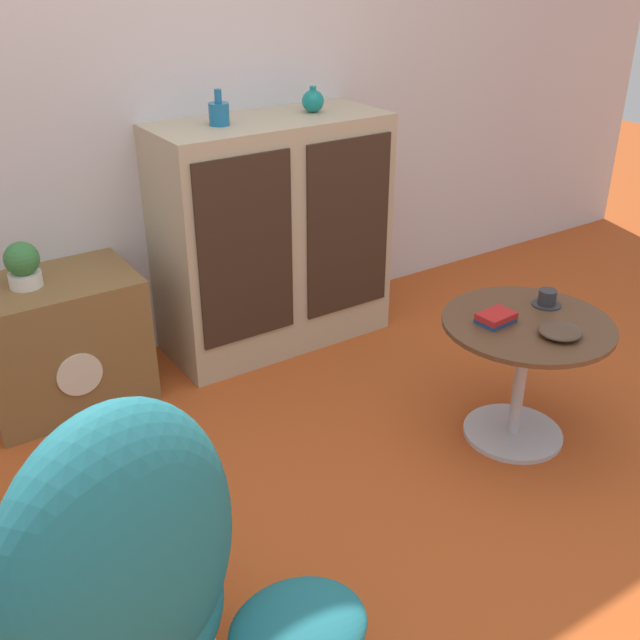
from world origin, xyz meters
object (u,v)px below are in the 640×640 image
egg_chair (110,591)px  vase_leftmost (219,113)px  potted_plant (23,265)px  coffee_table (523,360)px  bowl (561,332)px  sideboard (273,235)px  vase_inner_left (313,101)px  ottoman (299,640)px  teacup (547,299)px  book_stack (496,318)px  tv_console (61,342)px

egg_chair → vase_leftmost: size_ratio=6.28×
vase_leftmost → potted_plant: 0.96m
coffee_table → bowl: bowl is taller
sideboard → vase_leftmost: 0.61m
vase_inner_left → egg_chair: bearing=-135.8°
sideboard → bowl: bearing=-75.1°
ottoman → coffee_table: coffee_table is taller
coffee_table → potted_plant: potted_plant is taller
vase_leftmost → potted_plant: size_ratio=0.80×
sideboard → coffee_table: sideboard is taller
coffee_table → ottoman: bearing=-159.3°
coffee_table → vase_leftmost: size_ratio=4.32×
teacup → coffee_table: bearing=-160.3°
ottoman → book_stack: 1.33m
bowl → egg_chair: bearing=-175.2°
vase_inner_left → bowl: bearing=-84.2°
vase_inner_left → book_stack: 1.28m
teacup → bowl: 0.25m
tv_console → egg_chair: 1.51m
book_stack → tv_console: bearing=137.2°
tv_console → teacup: (1.50, -1.15, 0.25)m
vase_leftmost → book_stack: (0.48, -1.14, -0.58)m
ottoman → potted_plant: potted_plant is taller
tv_console → ottoman: (0.06, -1.69, -0.07)m
coffee_table → vase_inner_left: vase_inner_left is taller
vase_leftmost → bowl: 1.57m
tv_console → vase_inner_left: (1.21, -0.00, 0.82)m
egg_chair → ottoman: size_ratio=2.55×
bowl → potted_plant: bearing=136.9°
sideboard → potted_plant: 1.08m
egg_chair → tv_console: bearing=78.2°
tv_console → vase_leftmost: (0.76, -0.00, 0.82)m
egg_chair → vase_inner_left: (1.52, 1.47, 0.70)m
vase_leftmost → bowl: (0.59, -1.34, -0.58)m
potted_plant → egg_chair: bearing=-98.5°
ottoman → vase_inner_left: size_ratio=3.16×
tv_console → sideboard: bearing=-0.5°
vase_leftmost → potted_plant: vase_leftmost is taller
vase_leftmost → teacup: size_ratio=1.32×
sideboard → potted_plant: size_ratio=5.87×
tv_console → coffee_table: size_ratio=1.02×
vase_leftmost → sideboard: bearing=-1.0°
sideboard → book_stack: 1.16m
ottoman → vase_inner_left: 2.22m
vase_inner_left → potted_plant: size_ratio=0.63×
tv_console → egg_chair: (-0.31, -1.48, 0.12)m
bowl → ottoman: bearing=-165.0°
teacup → sideboard: bearing=114.0°
teacup → book_stack: size_ratio=0.77×
ottoman → teacup: size_ratio=3.25×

